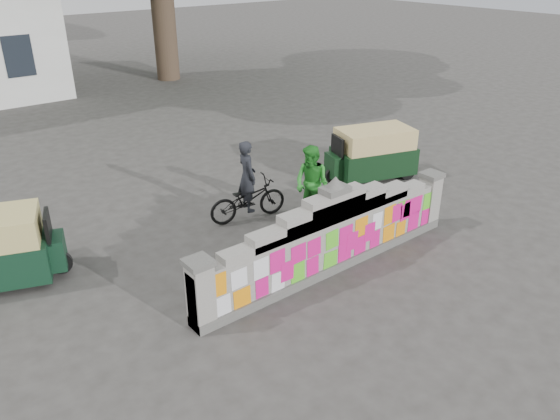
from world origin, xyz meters
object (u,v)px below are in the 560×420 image
(pedestrian, at_px, (312,184))
(cyclist_rider, at_px, (247,186))
(cyclist_bike, at_px, (248,200))
(rickshaw_right, at_px, (372,153))

(pedestrian, bearing_deg, cyclist_rider, -141.54)
(pedestrian, bearing_deg, cyclist_bike, -141.54)
(cyclist_bike, bearing_deg, rickshaw_right, -79.23)
(cyclist_bike, bearing_deg, pedestrian, -118.01)
(cyclist_bike, relative_size, rickshaw_right, 0.72)
(cyclist_rider, bearing_deg, pedestrian, -118.01)
(cyclist_bike, xyz_separation_m, pedestrian, (1.16, -0.94, 0.41))
(pedestrian, distance_m, rickshaw_right, 3.19)
(pedestrian, xyz_separation_m, rickshaw_right, (3.05, 0.92, -0.17))
(cyclist_bike, height_order, pedestrian, pedestrian)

